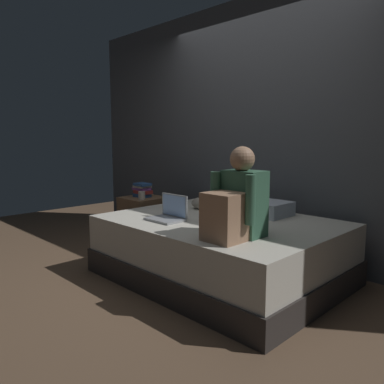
{
  "coord_description": "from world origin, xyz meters",
  "views": [
    {
      "loc": [
        2.35,
        -2.18,
        1.24
      ],
      "look_at": [
        0.05,
        0.1,
        0.78
      ],
      "focal_mm": 35.52,
      "sensor_mm": 36.0,
      "label": 1
    }
  ],
  "objects_px": {
    "laptop": "(169,214)",
    "clothes_pile": "(202,203)",
    "book_stack": "(142,190)",
    "pillow": "(259,207)",
    "bed": "(220,249)",
    "nightstand": "(144,221)",
    "person_sitting": "(236,203)",
    "mug": "(142,196)"
  },
  "relations": [
    {
      "from": "pillow",
      "to": "mug",
      "type": "distance_m",
      "value": 1.33
    },
    {
      "from": "clothes_pile",
      "to": "mug",
      "type": "bearing_deg",
      "value": -159.29
    },
    {
      "from": "laptop",
      "to": "clothes_pile",
      "type": "xyz_separation_m",
      "value": [
        -0.19,
        0.62,
        -0.0
      ]
    },
    {
      "from": "clothes_pile",
      "to": "pillow",
      "type": "bearing_deg",
      "value": 15.83
    },
    {
      "from": "laptop",
      "to": "pillow",
      "type": "relative_size",
      "value": 0.57
    },
    {
      "from": "person_sitting",
      "to": "book_stack",
      "type": "distance_m",
      "value": 1.88
    },
    {
      "from": "person_sitting",
      "to": "clothes_pile",
      "type": "xyz_separation_m",
      "value": [
        -0.97,
        0.66,
        -0.2
      ]
    },
    {
      "from": "person_sitting",
      "to": "mug",
      "type": "xyz_separation_m",
      "value": [
        -1.65,
        0.41,
        -0.17
      ]
    },
    {
      "from": "bed",
      "to": "person_sitting",
      "type": "bearing_deg",
      "value": -38.52
    },
    {
      "from": "nightstand",
      "to": "person_sitting",
      "type": "distance_m",
      "value": 1.92
    },
    {
      "from": "person_sitting",
      "to": "mug",
      "type": "distance_m",
      "value": 1.7
    },
    {
      "from": "nightstand",
      "to": "clothes_pile",
      "type": "distance_m",
      "value": 0.87
    },
    {
      "from": "pillow",
      "to": "mug",
      "type": "xyz_separation_m",
      "value": [
        -1.26,
        -0.42,
        0.02
      ]
    },
    {
      "from": "pillow",
      "to": "clothes_pile",
      "type": "distance_m",
      "value": 0.62
    },
    {
      "from": "clothes_pile",
      "to": "nightstand",
      "type": "bearing_deg",
      "value": -170.51
    },
    {
      "from": "pillow",
      "to": "bed",
      "type": "bearing_deg",
      "value": -101.73
    },
    {
      "from": "person_sitting",
      "to": "laptop",
      "type": "xyz_separation_m",
      "value": [
        -0.78,
        0.05,
        -0.2
      ]
    },
    {
      "from": "bed",
      "to": "nightstand",
      "type": "relative_size",
      "value": 3.52
    },
    {
      "from": "pillow",
      "to": "book_stack",
      "type": "bearing_deg",
      "value": -168.16
    },
    {
      "from": "laptop",
      "to": "clothes_pile",
      "type": "height_order",
      "value": "laptop"
    },
    {
      "from": "book_stack",
      "to": "pillow",
      "type": "bearing_deg",
      "value": 11.84
    },
    {
      "from": "person_sitting",
      "to": "clothes_pile",
      "type": "relative_size",
      "value": 2.43
    },
    {
      "from": "laptop",
      "to": "clothes_pile",
      "type": "bearing_deg",
      "value": 107.09
    },
    {
      "from": "pillow",
      "to": "book_stack",
      "type": "relative_size",
      "value": 2.51
    },
    {
      "from": "laptop",
      "to": "book_stack",
      "type": "xyz_separation_m",
      "value": [
        -1.01,
        0.49,
        0.06
      ]
    },
    {
      "from": "nightstand",
      "to": "laptop",
      "type": "xyz_separation_m",
      "value": [
        0.99,
        -0.48,
        0.3
      ]
    },
    {
      "from": "bed",
      "to": "book_stack",
      "type": "distance_m",
      "value": 1.39
    },
    {
      "from": "laptop",
      "to": "pillow",
      "type": "xyz_separation_m",
      "value": [
        0.4,
        0.78,
        0.01
      ]
    },
    {
      "from": "bed",
      "to": "mug",
      "type": "relative_size",
      "value": 22.22
    },
    {
      "from": "bed",
      "to": "person_sitting",
      "type": "distance_m",
      "value": 0.8
    },
    {
      "from": "mug",
      "to": "clothes_pile",
      "type": "bearing_deg",
      "value": 20.71
    },
    {
      "from": "pillow",
      "to": "book_stack",
      "type": "xyz_separation_m",
      "value": [
        -1.42,
        -0.3,
        0.06
      ]
    },
    {
      "from": "mug",
      "to": "clothes_pile",
      "type": "height_order",
      "value": "mug"
    },
    {
      "from": "nightstand",
      "to": "clothes_pile",
      "type": "relative_size",
      "value": 2.11
    },
    {
      "from": "pillow",
      "to": "clothes_pile",
      "type": "height_order",
      "value": "pillow"
    },
    {
      "from": "book_stack",
      "to": "mug",
      "type": "distance_m",
      "value": 0.2
    },
    {
      "from": "bed",
      "to": "book_stack",
      "type": "height_order",
      "value": "book_stack"
    },
    {
      "from": "mug",
      "to": "clothes_pile",
      "type": "xyz_separation_m",
      "value": [
        0.67,
        0.25,
        -0.03
      ]
    },
    {
      "from": "nightstand",
      "to": "clothes_pile",
      "type": "xyz_separation_m",
      "value": [
        0.8,
        0.13,
        0.3
      ]
    },
    {
      "from": "nightstand",
      "to": "book_stack",
      "type": "distance_m",
      "value": 0.37
    },
    {
      "from": "bed",
      "to": "pillow",
      "type": "bearing_deg",
      "value": 78.27
    },
    {
      "from": "laptop",
      "to": "nightstand",
      "type": "bearing_deg",
      "value": 154.07
    }
  ]
}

